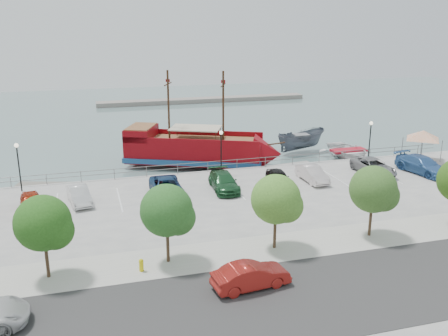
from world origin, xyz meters
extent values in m
plane|color=slate|center=(0.00, 0.00, -1.00)|extent=(160.00, 160.00, 0.00)
cube|color=#313030|center=(0.00, -16.00, 0.01)|extent=(100.00, 8.00, 0.04)
cube|color=#A6A499|center=(0.00, -10.00, 0.01)|extent=(100.00, 4.00, 0.05)
cylinder|color=slate|center=(0.00, 7.80, 0.95)|extent=(50.00, 0.06, 0.06)
cylinder|color=slate|center=(0.00, 7.80, 0.55)|extent=(50.00, 0.06, 0.06)
cube|color=gray|center=(10.00, 55.00, -0.60)|extent=(40.00, 3.00, 0.80)
cube|color=maroon|center=(-1.13, 13.21, 0.71)|extent=(14.98, 10.05, 2.34)
cube|color=navy|center=(-1.13, 13.21, -0.05)|extent=(15.34, 10.40, 0.54)
cone|color=maroon|center=(6.09, 9.94, 0.71)|extent=(4.41, 5.13, 4.32)
cube|color=maroon|center=(-6.46, 15.62, 2.51)|extent=(4.32, 5.22, 1.26)
cube|color=brown|center=(-6.46, 15.62, 3.19)|extent=(4.01, 4.81, 0.11)
cube|color=brown|center=(-0.72, 13.02, 1.93)|extent=(12.30, 8.44, 0.14)
cube|color=maroon|center=(-0.24, 15.17, 2.20)|extent=(13.20, 6.11, 0.63)
cube|color=maroon|center=(-2.02, 11.24, 2.20)|extent=(13.20, 6.11, 0.63)
cylinder|color=#382111|center=(1.74, 11.90, 5.57)|extent=(0.29, 0.29, 7.39)
cylinder|color=#382111|center=(-3.59, 14.32, 5.57)|extent=(0.29, 0.29, 7.39)
cylinder|color=#382111|center=(1.74, 11.90, 7.83)|extent=(1.23, 2.51, 0.13)
cylinder|color=#382111|center=(-3.59, 14.32, 7.83)|extent=(1.23, 2.51, 0.13)
cube|color=beige|center=(-0.97, 13.13, 3.23)|extent=(6.17, 5.27, 0.11)
cylinder|color=#382111|center=(6.66, 9.68, 1.79)|extent=(2.10, 1.06, 0.53)
imported|color=#565D69|center=(12.31, 15.28, 0.25)|extent=(6.79, 3.59, 2.50)
imported|color=white|center=(16.20, 10.89, -0.27)|extent=(5.19, 7.14, 1.45)
cube|color=slate|center=(-15.40, 9.20, -0.79)|extent=(7.78, 4.24, 0.43)
cube|color=gray|center=(7.77, 9.20, -0.81)|extent=(6.89, 2.81, 0.38)
cube|color=gray|center=(15.31, 9.20, -0.81)|extent=(6.54, 2.08, 0.37)
cylinder|color=slate|center=(20.11, 6.67, 1.16)|extent=(0.08, 0.08, 2.32)
cylinder|color=slate|center=(22.82, 7.05, 1.16)|extent=(0.08, 0.08, 2.32)
cylinder|color=slate|center=(20.49, 3.95, 1.16)|extent=(0.08, 0.08, 2.32)
cylinder|color=slate|center=(23.20, 4.34, 1.16)|extent=(0.08, 0.08, 2.32)
pyramid|color=silver|center=(21.65, 5.50, 3.21)|extent=(5.00, 5.00, 0.95)
imported|color=maroon|center=(-4.10, -14.30, 0.73)|extent=(4.56, 2.06, 1.45)
cylinder|color=#D2C00A|center=(-9.74, -10.80, 0.33)|extent=(0.26, 0.26, 0.66)
sphere|color=#D2C00A|center=(-9.74, -10.80, 0.68)|extent=(0.29, 0.29, 0.29)
cylinder|color=black|center=(-18.00, 6.50, 2.00)|extent=(0.12, 0.12, 4.00)
sphere|color=#FFF2CC|center=(-18.00, 6.50, 4.10)|extent=(0.36, 0.36, 0.36)
cylinder|color=black|center=(0.00, 6.50, 2.00)|extent=(0.12, 0.12, 4.00)
sphere|color=#FFF2CC|center=(0.00, 6.50, 4.10)|extent=(0.36, 0.36, 0.36)
cylinder|color=black|center=(16.00, 6.50, 2.00)|extent=(0.12, 0.12, 4.00)
sphere|color=#FFF2CC|center=(16.00, 6.50, 4.10)|extent=(0.36, 0.36, 0.36)
cylinder|color=#473321|center=(-15.00, -10.00, 1.10)|extent=(0.20, 0.20, 2.20)
sphere|color=#214D16|center=(-15.00, -10.00, 3.40)|extent=(3.20, 3.20, 3.20)
sphere|color=#214D16|center=(-14.40, -10.30, 3.00)|extent=(2.20, 2.20, 2.20)
cylinder|color=#473321|center=(-8.00, -10.00, 1.10)|extent=(0.20, 0.20, 2.20)
sphere|color=#23501E|center=(-8.00, -10.00, 3.40)|extent=(3.20, 3.20, 3.20)
sphere|color=#23501E|center=(-7.40, -10.30, 3.00)|extent=(2.20, 2.20, 2.20)
cylinder|color=#473321|center=(-1.00, -10.00, 1.10)|extent=(0.20, 0.20, 2.20)
sphere|color=#427025|center=(-1.00, -10.00, 3.40)|extent=(3.20, 3.20, 3.20)
sphere|color=#427025|center=(-0.40, -10.30, 3.00)|extent=(2.20, 2.20, 2.20)
cylinder|color=#473321|center=(6.00, -10.00, 1.10)|extent=(0.20, 0.20, 2.20)
sphere|color=#315320|center=(6.00, -10.00, 3.40)|extent=(3.20, 3.20, 3.20)
sphere|color=#315320|center=(6.60, -10.30, 3.00)|extent=(2.20, 2.20, 2.20)
imported|color=#9F2108|center=(-16.81, 1.55, 0.66)|extent=(2.08, 4.07, 1.33)
imported|color=silver|center=(-13.18, 2.07, 0.69)|extent=(2.13, 4.36, 1.38)
imported|color=navy|center=(-6.06, 1.96, 0.75)|extent=(2.56, 5.41, 1.50)
imported|color=#1D4F2A|center=(-1.00, 2.06, 0.74)|extent=(2.31, 5.18, 1.48)
imported|color=black|center=(4.13, 2.02, 0.67)|extent=(1.82, 4.02, 1.34)
imported|color=silver|center=(7.45, 2.08, 0.72)|extent=(1.64, 4.40, 1.43)
imported|color=gray|center=(14.10, 2.53, 0.74)|extent=(2.47, 5.35, 1.49)
imported|color=#34609B|center=(18.80, 1.51, 0.83)|extent=(3.39, 6.06, 1.66)
camera|label=1|loc=(-12.32, -37.67, 14.39)|focal=40.00mm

